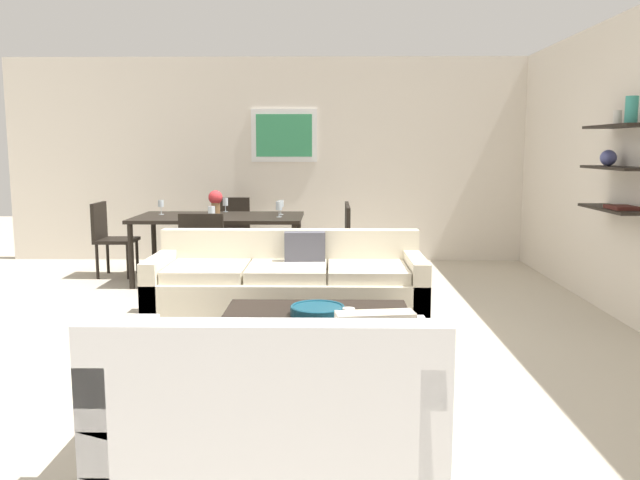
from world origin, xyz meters
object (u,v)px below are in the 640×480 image
at_px(sofa_beige, 288,290).
at_px(wine_glass_right_far, 281,204).
at_px(coffee_table, 317,344).
at_px(dining_chair_right_far, 337,235).
at_px(dining_chair_right_near, 338,240).
at_px(dining_chair_foot, 204,250).
at_px(loveseat_white, 273,401).
at_px(dining_chair_left_far, 109,234).
at_px(wine_glass_foot, 212,211).
at_px(candle_jar, 349,313).
at_px(wine_glass_left_far, 161,204).
at_px(wine_glass_right_near, 279,206).
at_px(dining_table, 219,221).
at_px(wine_glass_head, 225,202).
at_px(decorative_bowl, 317,310).
at_px(dining_chair_head, 232,227).
at_px(centerpiece_vase, 216,200).

height_order(sofa_beige, wine_glass_right_far, wine_glass_right_far).
height_order(coffee_table, dining_chair_right_far, dining_chair_right_far).
relative_size(dining_chair_right_near, dining_chair_foot, 1.00).
bearing_deg(loveseat_white, dining_chair_right_far, 85.43).
bearing_deg(dining_chair_left_far, wine_glass_foot, -27.11).
xyz_separation_m(sofa_beige, candle_jar, (0.49, -1.27, 0.12)).
height_order(wine_glass_left_far, wine_glass_right_near, wine_glass_right_near).
relative_size(coffee_table, wine_glass_left_far, 7.69).
xyz_separation_m(dining_table, dining_chair_right_near, (1.35, -0.23, -0.18)).
relative_size(dining_chair_foot, wine_glass_left_far, 5.21).
bearing_deg(wine_glass_head, sofa_beige, -68.14).
relative_size(coffee_table, wine_glass_right_far, 7.71).
xyz_separation_m(dining_table, dining_chair_right_far, (1.35, 0.23, -0.18)).
bearing_deg(wine_glass_foot, wine_glass_right_near, 25.40).
bearing_deg(dining_table, wine_glass_foot, -90.00).
xyz_separation_m(sofa_beige, dining_chair_right_near, (0.45, 1.56, 0.21)).
bearing_deg(candle_jar, dining_chair_right_near, 90.87).
distance_m(decorative_bowl, candle_jar, 0.23).
height_order(coffee_table, dining_table, dining_table).
height_order(loveseat_white, dining_chair_foot, dining_chair_foot).
distance_m(wine_glass_left_far, wine_glass_foot, 0.91).
bearing_deg(dining_table, dining_chair_head, 90.00).
relative_size(sofa_beige, centerpiece_vase, 8.15).
height_order(dining_chair_foot, wine_glass_foot, wine_glass_foot).
distance_m(decorative_bowl, dining_chair_left_far, 4.09).
relative_size(coffee_table, centerpiece_vase, 4.52).
relative_size(dining_table, dining_chair_right_near, 2.15).
xyz_separation_m(decorative_bowl, wine_glass_left_far, (-1.88, 3.11, 0.46)).
relative_size(dining_table, dining_chair_head, 2.15).
distance_m(coffee_table, centerpiece_vase, 3.39).
height_order(sofa_beige, decorative_bowl, sofa_beige).
xyz_separation_m(sofa_beige, dining_chair_foot, (-0.90, 0.87, 0.21)).
distance_m(dining_chair_right_near, wine_glass_right_near, 0.76).
xyz_separation_m(coffee_table, wine_glass_head, (-1.18, 3.50, 0.67)).
height_order(decorative_bowl, wine_glass_right_near, wine_glass_right_near).
xyz_separation_m(candle_jar, centerpiece_vase, (-1.44, 3.09, 0.51)).
relative_size(loveseat_white, wine_glass_head, 9.53).
distance_m(coffee_table, dining_chair_right_near, 2.83).
bearing_deg(candle_jar, wine_glass_foot, 118.20).
bearing_deg(wine_glass_right_near, candle_jar, -76.59).
distance_m(candle_jar, centerpiece_vase, 3.45).
relative_size(dining_chair_left_far, centerpiece_vase, 3.06).
distance_m(dining_chair_foot, wine_glass_head, 1.43).
xyz_separation_m(loveseat_white, wine_glass_foot, (-0.99, 3.83, 0.56)).
distance_m(dining_chair_right_near, dining_chair_foot, 1.52).
height_order(dining_chair_right_far, wine_glass_right_far, wine_glass_right_far).
bearing_deg(centerpiece_vase, decorative_bowl, -67.88).
height_order(decorative_bowl, dining_chair_right_near, dining_chair_right_near).
xyz_separation_m(wine_glass_right_far, centerpiece_vase, (-0.74, -0.09, 0.05)).
bearing_deg(dining_chair_left_far, decorative_bowl, -51.73).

